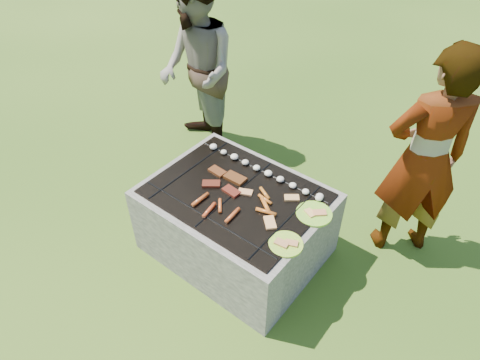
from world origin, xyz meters
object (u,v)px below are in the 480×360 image
(fire_pit, at_px, (236,224))
(cook, at_px, (424,159))
(bystander, at_px, (197,71))
(plate_far, at_px, (314,214))
(plate_near, at_px, (286,244))

(fire_pit, xyz_separation_m, cook, (1.00, 0.88, 0.58))
(bystander, bearing_deg, cook, 31.91)
(plate_far, bearing_deg, bystander, 157.86)
(plate_far, xyz_separation_m, plate_near, (-0.00, -0.35, -0.00))
(plate_near, xyz_separation_m, cook, (0.44, 1.06, 0.25))
(fire_pit, xyz_separation_m, plate_far, (0.56, 0.17, 0.33))
(plate_far, bearing_deg, cook, 58.31)
(plate_far, relative_size, plate_near, 1.26)
(plate_near, height_order, bystander, bystander)
(cook, distance_m, bystander, 2.17)
(plate_far, distance_m, bystander, 1.89)
(fire_pit, height_order, plate_near, plate_near)
(fire_pit, height_order, bystander, bystander)
(cook, height_order, bystander, bystander)
(fire_pit, bearing_deg, bystander, 143.23)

